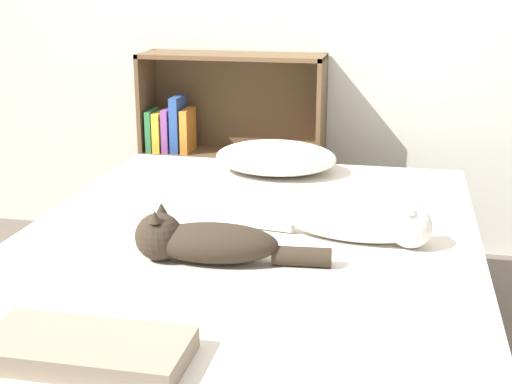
{
  "coord_description": "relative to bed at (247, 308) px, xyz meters",
  "views": [
    {
      "loc": [
        0.47,
        -2.08,
        1.3
      ],
      "look_at": [
        0.0,
        0.15,
        0.61
      ],
      "focal_mm": 50.0,
      "sensor_mm": 36.0,
      "label": 1
    }
  ],
  "objects": [
    {
      "name": "ground_plane",
      "position": [
        0.0,
        0.0,
        -0.25
      ],
      "size": [
        8.0,
        8.0,
        0.0
      ],
      "primitive_type": "plane",
      "color": "brown"
    },
    {
      "name": "bed",
      "position": [
        0.0,
        0.0,
        0.0
      ],
      "size": [
        1.5,
        1.96,
        0.51
      ],
      "color": "brown",
      "rests_on": "ground_plane"
    },
    {
      "name": "pillow",
      "position": [
        -0.04,
        0.76,
        0.32
      ],
      "size": [
        0.51,
        0.38,
        0.13
      ],
      "color": "white",
      "rests_on": "bed"
    },
    {
      "name": "cat_light",
      "position": [
        0.36,
        0.02,
        0.32
      ],
      "size": [
        0.63,
        0.2,
        0.15
      ],
      "rotation": [
        0.0,
        0.0,
        6.14
      ],
      "color": "white",
      "rests_on": "bed"
    },
    {
      "name": "cat_dark",
      "position": [
        -0.08,
        -0.24,
        0.32
      ],
      "size": [
        0.57,
        0.19,
        0.16
      ],
      "rotation": [
        0.0,
        0.0,
        3.23
      ],
      "color": "#33281E",
      "rests_on": "bed"
    },
    {
      "name": "bookshelf",
      "position": [
        -0.37,
        1.21,
        0.24
      ],
      "size": [
        0.87,
        0.26,
        0.95
      ],
      "color": "brown",
      "rests_on": "ground_plane"
    },
    {
      "name": "blanket_fold",
      "position": [
        -0.17,
        -0.82,
        0.28
      ],
      "size": [
        0.45,
        0.21,
        0.05
      ],
      "color": "gray",
      "rests_on": "bed"
    }
  ]
}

